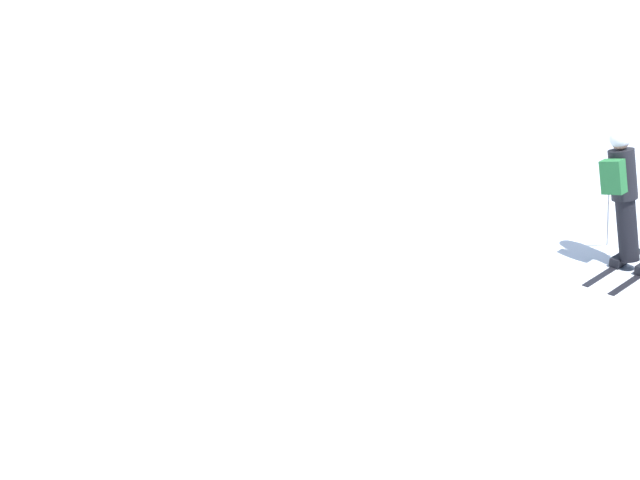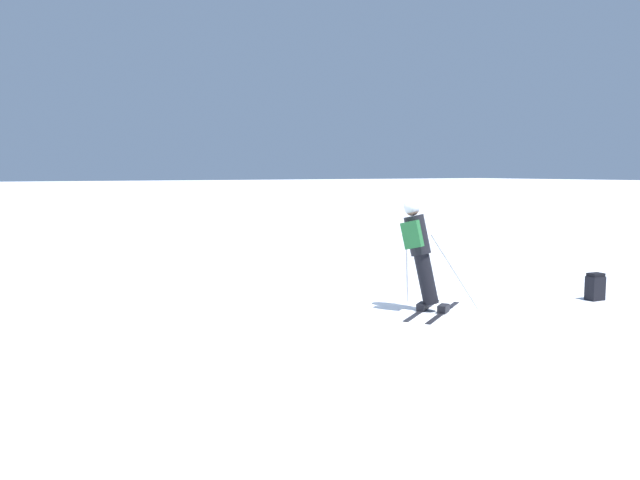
{
  "view_description": "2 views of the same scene",
  "coord_description": "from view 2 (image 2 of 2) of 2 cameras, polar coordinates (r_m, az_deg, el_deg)",
  "views": [
    {
      "loc": [
        -10.54,
        6.47,
        5.07
      ],
      "look_at": [
        -1.77,
        4.49,
        1.23
      ],
      "focal_mm": 50.0,
      "sensor_mm": 36.0,
      "label": 1
    },
    {
      "loc": [
        -8.76,
        6.86,
        2.35
      ],
      "look_at": [
        -1.42,
        2.53,
        1.41
      ],
      "focal_mm": 35.0,
      "sensor_mm": 36.0,
      "label": 2
    }
  ],
  "objects": [
    {
      "name": "skier",
      "position": [
        10.58,
        9.08,
        -0.71
      ],
      "size": [
        1.53,
        1.76,
        1.92
      ],
      "rotation": [
        0.0,
        0.0,
        0.58
      ],
      "color": "black",
      "rests_on": "ground"
    },
    {
      "name": "spare_backpack",
      "position": [
        12.49,
        23.85,
        -3.94
      ],
      "size": [
        0.25,
        0.32,
        0.5
      ],
      "rotation": [
        0.0,
        0.0,
        1.47
      ],
      "color": "black",
      "rests_on": "ground"
    },
    {
      "name": "ground_plane",
      "position": [
        11.37,
        7.43,
        -5.67
      ],
      "size": [
        300.0,
        300.0,
        0.0
      ],
      "primitive_type": "plane",
      "color": "white"
    }
  ]
}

